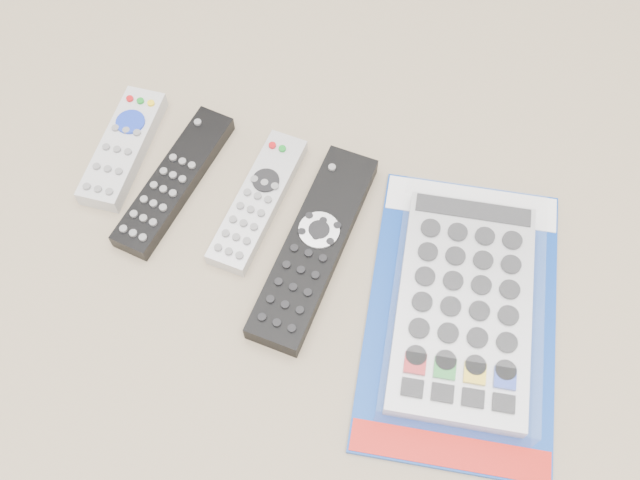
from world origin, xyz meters
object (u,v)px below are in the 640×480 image
(remote_slim_black, at_px, (174,181))
(remote_large_black, at_px, (314,246))
(remote_small_grey, at_px, (123,147))
(jumbo_remote_packaged, at_px, (464,305))
(remote_silver_dvd, at_px, (258,201))

(remote_slim_black, height_order, remote_large_black, remote_large_black)
(remote_small_grey, height_order, remote_slim_black, remote_small_grey)
(remote_small_grey, relative_size, jumbo_remote_packaged, 0.47)
(remote_silver_dvd, bearing_deg, jumbo_remote_packaged, -8.93)
(remote_slim_black, xyz_separation_m, remote_silver_dvd, (0.10, 0.01, -0.00))
(remote_small_grey, xyz_separation_m, remote_large_black, (0.27, -0.04, 0.00))
(remote_slim_black, xyz_separation_m, jumbo_remote_packaged, (0.36, -0.04, 0.01))
(remote_slim_black, bearing_deg, jumbo_remote_packaged, -0.82)
(remote_silver_dvd, height_order, remote_large_black, remote_large_black)
(remote_large_black, bearing_deg, remote_silver_dvd, 158.93)
(remote_small_grey, distance_m, remote_silver_dvd, 0.18)
(remote_slim_black, height_order, jumbo_remote_packaged, jumbo_remote_packaged)
(remote_slim_black, distance_m, remote_large_black, 0.19)
(remote_slim_black, height_order, remote_silver_dvd, remote_slim_black)
(jumbo_remote_packaged, bearing_deg, remote_large_black, 164.99)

